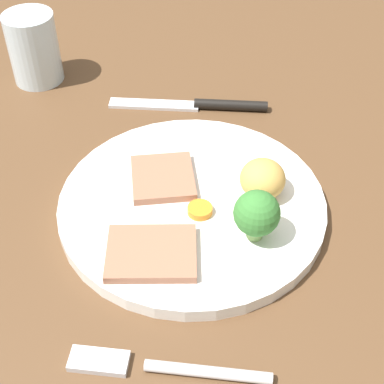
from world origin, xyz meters
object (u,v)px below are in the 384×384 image
object	(u,v)px
meat_slice_main	(151,253)
fork	(163,367)
dinner_plate	(192,205)
knife	(202,105)
meat_slice_under	(163,178)
carrot_coin_front	(200,210)
water_glass	(34,48)
roast_potato_left	(263,179)
broccoli_floret	(257,214)

from	to	relation	value
meat_slice_main	fork	size ratio (longest dim) A/B	0.50
dinner_plate	knife	world-z (taller)	dinner_plate
meat_slice_main	meat_slice_under	bearing A→B (deg)	-1.23
dinner_plate	meat_slice_main	world-z (taller)	meat_slice_main
dinner_plate	meat_slice_main	size ratio (longest dim) A/B	3.30
carrot_coin_front	dinner_plate	bearing A→B (deg)	25.58
fork	knife	distance (cm)	33.72
water_glass	carrot_coin_front	bearing A→B (deg)	-138.95
meat_slice_main	carrot_coin_front	bearing A→B (deg)	-36.31
meat_slice_main	dinner_plate	bearing A→B (deg)	-24.10
meat_slice_main	fork	distance (cm)	10.08
meat_slice_under	roast_potato_left	xyz separation A→B (cm)	(-1.26, -9.51, 1.38)
broccoli_floret	water_glass	xyz separation A→B (cm)	(26.57, 25.72, 0.06)
meat_slice_under	knife	xyz separation A→B (cm)	(14.26, -3.42, -1.35)
roast_potato_left	knife	world-z (taller)	roast_potato_left
dinner_plate	carrot_coin_front	world-z (taller)	carrot_coin_front
carrot_coin_front	meat_slice_main	bearing A→B (deg)	143.69
broccoli_floret	water_glass	world-z (taller)	water_glass
meat_slice_under	knife	size ratio (longest dim) A/B	0.35
roast_potato_left	fork	size ratio (longest dim) A/B	0.30
dinner_plate	meat_slice_under	size ratio (longest dim) A/B	3.93
meat_slice_under	roast_potato_left	distance (cm)	9.69
fork	knife	xyz separation A→B (cm)	(33.66, -1.93, 0.06)
dinner_plate	broccoli_floret	distance (cm)	7.99
dinner_plate	roast_potato_left	size ratio (longest dim) A/B	5.59
knife	meat_slice_under	bearing A→B (deg)	78.22
carrot_coin_front	knife	bearing A→B (deg)	1.03
dinner_plate	roast_potato_left	world-z (taller)	roast_potato_left
roast_potato_left	fork	bearing A→B (deg)	156.15
meat_slice_under	water_glass	bearing A→B (deg)	40.89
roast_potato_left	knife	size ratio (longest dim) A/B	0.24
carrot_coin_front	fork	world-z (taller)	carrot_coin_front
meat_slice_under	water_glass	distance (cm)	26.17
meat_slice_under	carrot_coin_front	size ratio (longest dim) A/B	2.79
dinner_plate	fork	bearing A→B (deg)	175.05
roast_potato_left	water_glass	distance (cm)	33.86
meat_slice_under	broccoli_floret	world-z (taller)	broccoli_floret
meat_slice_under	broccoli_floret	size ratio (longest dim) A/B	1.31
fork	meat_slice_under	bearing A→B (deg)	-81.34
meat_slice_main	roast_potato_left	distance (cm)	12.86
meat_slice_main	meat_slice_under	distance (cm)	9.57
water_glass	dinner_plate	bearing A→B (deg)	-138.00
dinner_plate	carrot_coin_front	size ratio (longest dim) A/B	10.95
fork	dinner_plate	bearing A→B (deg)	-90.67
meat_slice_main	roast_potato_left	size ratio (longest dim) A/B	1.70
dinner_plate	meat_slice_main	xyz separation A→B (cm)	(-7.05, 3.15, 1.10)
meat_slice_under	water_glass	xyz separation A→B (cm)	(19.70, 17.06, 2.46)
knife	carrot_coin_front	bearing A→B (deg)	92.73
roast_potato_left	dinner_plate	bearing A→B (deg)	100.88
meat_slice_under	fork	xyz separation A→B (cm)	(-19.40, -1.49, -1.41)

